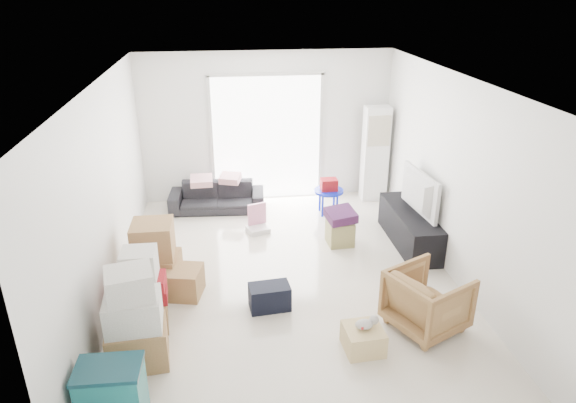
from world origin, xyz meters
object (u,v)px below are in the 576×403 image
(tv_console, at_px, (410,228))
(television, at_px, (412,207))
(kids_table, at_px, (329,189))
(sofa, at_px, (217,193))
(storage_bins, at_px, (112,396))
(ac_tower, at_px, (375,154))
(wood_crate, at_px, (363,339))
(armchair, at_px, (428,298))
(ottoman, at_px, (340,232))

(tv_console, height_order, television, television)
(tv_console, xyz_separation_m, kids_table, (-1.01, 1.28, 0.19))
(television, distance_m, sofa, 3.42)
(tv_console, relative_size, storage_bins, 2.45)
(television, bearing_deg, storage_bins, 123.06)
(tv_console, xyz_separation_m, storage_bins, (-3.90, -3.09, 0.06))
(tv_console, bearing_deg, ac_tower, 91.55)
(tv_console, distance_m, wood_crate, 2.73)
(ac_tower, relative_size, armchair, 2.18)
(ac_tower, relative_size, wood_crate, 4.21)
(television, distance_m, armchair, 2.13)
(ac_tower, relative_size, storage_bins, 2.63)
(ottoman, xyz_separation_m, wood_crate, (-0.30, -2.50, -0.05))
(sofa, relative_size, kids_table, 2.57)
(sofa, bearing_deg, kids_table, -8.11)
(television, height_order, storage_bins, television)
(armchair, xyz_separation_m, wood_crate, (-0.83, -0.31, -0.26))
(wood_crate, bearing_deg, television, 59.91)
(armchair, bearing_deg, storage_bins, 81.15)
(sofa, distance_m, storage_bins, 4.88)
(television, bearing_deg, sofa, 54.78)
(storage_bins, relative_size, wood_crate, 1.60)
(storage_bins, relative_size, kids_table, 1.03)
(armchair, relative_size, storage_bins, 1.21)
(armchair, bearing_deg, kids_table, -17.73)
(tv_console, bearing_deg, storage_bins, -141.61)
(tv_console, relative_size, ottoman, 4.27)
(ac_tower, relative_size, television, 1.58)
(storage_bins, height_order, wood_crate, storage_bins)
(ottoman, bearing_deg, armchair, -76.31)
(ac_tower, xyz_separation_m, ottoman, (-1.02, -1.71, -0.68))
(ac_tower, bearing_deg, storage_bins, -127.95)
(sofa, xyz_separation_m, wood_crate, (1.58, -4.06, -0.19))
(television, bearing_deg, ottoman, 77.36)
(television, height_order, ottoman, television)
(ac_tower, bearing_deg, kids_table, -149.64)
(armchair, bearing_deg, ottoman, -12.26)
(wood_crate, bearing_deg, kids_table, 84.47)
(ac_tower, height_order, ottoman, ac_tower)
(television, bearing_deg, armchair, 160.14)
(television, xyz_separation_m, sofa, (-2.95, 1.70, -0.29))
(television, relative_size, armchair, 1.38)
(ac_tower, height_order, storage_bins, ac_tower)
(wood_crate, bearing_deg, storage_bins, -163.90)
(sofa, bearing_deg, armchair, -53.19)
(sofa, distance_m, kids_table, 1.99)
(ottoman, distance_m, wood_crate, 2.51)
(armchair, bearing_deg, sofa, 6.88)
(sofa, bearing_deg, ac_tower, 6.94)
(wood_crate, bearing_deg, ac_tower, 72.61)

